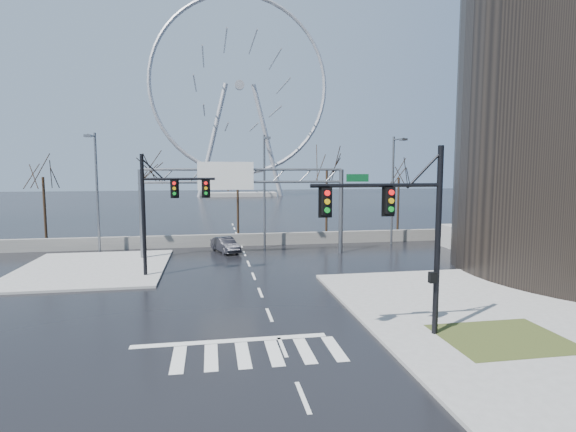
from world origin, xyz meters
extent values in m
plane|color=black|center=(0.00, 0.00, 0.00)|extent=(260.00, 260.00, 0.00)
cube|color=gray|center=(10.00, 2.00, 0.07)|extent=(12.00, 10.00, 0.15)
cube|color=gray|center=(-11.00, 12.00, 0.07)|extent=(10.00, 12.00, 0.15)
cube|color=#34421B|center=(9.00, -5.00, 0.15)|extent=(5.00, 4.00, 0.02)
cube|color=slate|center=(0.00, 20.00, 0.55)|extent=(52.00, 0.50, 1.10)
cylinder|color=black|center=(6.50, -4.00, 4.00)|extent=(0.24, 0.24, 8.00)
cylinder|color=black|center=(3.80, -4.00, 6.40)|extent=(5.40, 0.16, 0.16)
cube|color=black|center=(4.30, -4.15, 5.80)|extent=(0.35, 0.28, 1.05)
cube|color=black|center=(1.70, -4.15, 5.80)|extent=(0.35, 0.28, 1.05)
cylinder|color=black|center=(-7.00, 9.00, 4.00)|extent=(0.24, 0.24, 8.00)
cylinder|color=black|center=(-4.70, 9.00, 6.40)|extent=(4.60, 0.16, 0.16)
cube|color=black|center=(-5.00, 8.85, 5.80)|extent=(0.35, 0.28, 1.05)
cube|color=black|center=(-3.00, 8.85, 5.80)|extent=(0.35, 0.28, 1.05)
cylinder|color=slate|center=(-8.00, 15.00, 3.50)|extent=(0.36, 0.36, 7.00)
cylinder|color=slate|center=(8.00, 15.00, 3.50)|extent=(0.36, 0.36, 7.00)
cylinder|color=slate|center=(0.00, 15.00, 7.00)|extent=(16.00, 0.20, 0.20)
cylinder|color=slate|center=(0.00, 15.00, 6.00)|extent=(16.00, 0.20, 0.20)
cube|color=#09451E|center=(-1.50, 14.85, 6.50)|extent=(4.20, 0.10, 2.00)
cube|color=silver|center=(-1.50, 14.79, 6.50)|extent=(4.40, 0.02, 2.20)
cylinder|color=slate|center=(-12.00, 18.50, 5.00)|extent=(0.20, 0.20, 10.00)
cylinder|color=slate|center=(-12.00, 17.40, 9.70)|extent=(0.12, 2.20, 0.12)
cube|color=slate|center=(-12.00, 16.40, 9.60)|extent=(0.50, 0.70, 0.18)
cylinder|color=slate|center=(2.00, 18.50, 5.00)|extent=(0.20, 0.20, 10.00)
cylinder|color=slate|center=(2.00, 17.40, 9.70)|extent=(0.12, 2.20, 0.12)
cube|color=slate|center=(2.00, 16.40, 9.60)|extent=(0.50, 0.70, 0.18)
cylinder|color=slate|center=(14.00, 18.50, 5.00)|extent=(0.20, 0.20, 10.00)
cylinder|color=slate|center=(14.00, 17.40, 9.70)|extent=(0.12, 2.20, 0.12)
cube|color=slate|center=(14.00, 16.40, 9.60)|extent=(0.50, 0.70, 0.18)
cylinder|color=black|center=(-18.00, 24.00, 3.15)|extent=(0.24, 0.24, 6.30)
cylinder|color=black|center=(-9.00, 23.50, 3.38)|extent=(0.24, 0.24, 6.75)
cylinder|color=black|center=(0.00, 24.50, 2.93)|extent=(0.24, 0.24, 5.85)
cylinder|color=black|center=(9.00, 23.50, 3.51)|extent=(0.24, 0.24, 7.02)
cylinder|color=black|center=(17.00, 24.00, 3.06)|extent=(0.24, 0.24, 6.12)
cube|color=gray|center=(5.00, 95.00, 0.50)|extent=(18.00, 6.00, 1.00)
torus|color=#B2B2B7|center=(5.00, 95.00, 28.00)|extent=(45.00, 1.00, 45.00)
cylinder|color=#B2B2B7|center=(5.00, 95.00, 28.00)|extent=(2.40, 1.50, 2.40)
cylinder|color=#B2B2B7|center=(-2.00, 95.00, 14.00)|extent=(8.28, 1.20, 28.82)
cylinder|color=#B2B2B7|center=(12.00, 95.00, 14.00)|extent=(8.28, 1.20, 28.82)
imported|color=black|center=(-1.54, 17.00, 0.63)|extent=(2.57, 4.04, 1.26)
camera|label=1|loc=(-2.72, -20.97, 7.06)|focal=28.00mm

